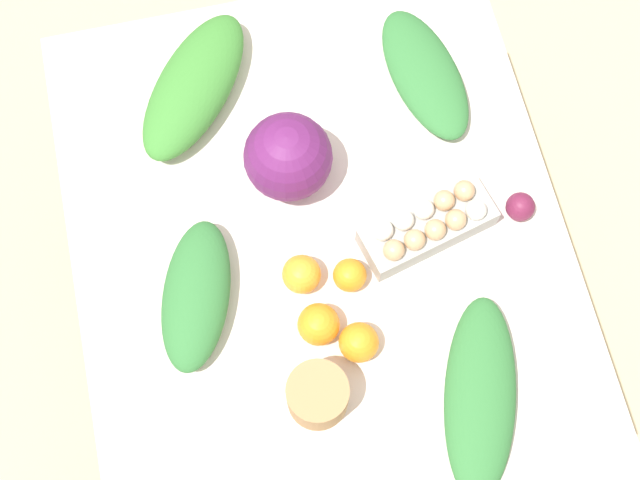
{
  "coord_description": "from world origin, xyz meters",
  "views": [
    {
      "loc": [
        0.59,
        -0.13,
        2.46
      ],
      "look_at": [
        0.0,
        0.0,
        0.76
      ],
      "focal_mm": 50.0,
      "sensor_mm": 36.0,
      "label": 1
    }
  ],
  "objects_px": {
    "orange_0": "(319,324)",
    "orange_2": "(359,342)",
    "greens_bunch_kale": "(194,86)",
    "greens_bunch_beet_tops": "(480,396)",
    "egg_carton": "(428,225)",
    "beet_root": "(520,207)",
    "paper_bag": "(318,395)",
    "cabbage_purple": "(288,157)",
    "orange_1": "(302,274)",
    "greens_bunch_chard": "(425,74)",
    "greens_bunch_dandelion": "(196,295)",
    "orange_3": "(350,275)"
  },
  "relations": [
    {
      "from": "paper_bag",
      "to": "greens_bunch_dandelion",
      "type": "distance_m",
      "value": 0.31
    },
    {
      "from": "greens_bunch_kale",
      "to": "greens_bunch_chard",
      "type": "relative_size",
      "value": 1.12
    },
    {
      "from": "greens_bunch_chard",
      "to": "orange_1",
      "type": "height_order",
      "value": "orange_1"
    },
    {
      "from": "greens_bunch_beet_tops",
      "to": "greens_bunch_chard",
      "type": "relative_size",
      "value": 1.16
    },
    {
      "from": "greens_bunch_kale",
      "to": "greens_bunch_beet_tops",
      "type": "distance_m",
      "value": 0.87
    },
    {
      "from": "greens_bunch_dandelion",
      "to": "greens_bunch_beet_tops",
      "type": "xyz_separation_m",
      "value": [
        0.31,
        0.49,
        -0.0
      ]
    },
    {
      "from": "greens_bunch_beet_tops",
      "to": "orange_0",
      "type": "height_order",
      "value": "orange_0"
    },
    {
      "from": "greens_bunch_beet_tops",
      "to": "orange_1",
      "type": "distance_m",
      "value": 0.42
    },
    {
      "from": "greens_bunch_beet_tops",
      "to": "orange_2",
      "type": "xyz_separation_m",
      "value": [
        -0.15,
        -0.2,
        0.0
      ]
    },
    {
      "from": "greens_bunch_chard",
      "to": "orange_2",
      "type": "distance_m",
      "value": 0.61
    },
    {
      "from": "cabbage_purple",
      "to": "orange_2",
      "type": "height_order",
      "value": "cabbage_purple"
    },
    {
      "from": "egg_carton",
      "to": "beet_root",
      "type": "distance_m",
      "value": 0.2
    },
    {
      "from": "beet_root",
      "to": "greens_bunch_chard",
      "type": "bearing_deg",
      "value": -161.85
    },
    {
      "from": "beet_root",
      "to": "orange_1",
      "type": "relative_size",
      "value": 0.77
    },
    {
      "from": "cabbage_purple",
      "to": "greens_bunch_dandelion",
      "type": "bearing_deg",
      "value": -45.69
    },
    {
      "from": "orange_1",
      "to": "greens_bunch_dandelion",
      "type": "bearing_deg",
      "value": -90.73
    },
    {
      "from": "beet_root",
      "to": "orange_0",
      "type": "distance_m",
      "value": 0.48
    },
    {
      "from": "cabbage_purple",
      "to": "greens_bunch_beet_tops",
      "type": "height_order",
      "value": "cabbage_purple"
    },
    {
      "from": "beet_root",
      "to": "paper_bag",
      "type": "bearing_deg",
      "value": -59.36
    },
    {
      "from": "greens_bunch_kale",
      "to": "greens_bunch_beet_tops",
      "type": "height_order",
      "value": "greens_bunch_kale"
    },
    {
      "from": "paper_bag",
      "to": "greens_bunch_kale",
      "type": "bearing_deg",
      "value": -170.89
    },
    {
      "from": "orange_0",
      "to": "orange_2",
      "type": "xyz_separation_m",
      "value": [
        0.05,
        0.07,
        -0.0
      ]
    },
    {
      "from": "beet_root",
      "to": "orange_3",
      "type": "bearing_deg",
      "value": -79.8
    },
    {
      "from": "egg_carton",
      "to": "beet_root",
      "type": "xyz_separation_m",
      "value": [
        -0.0,
        0.2,
        -0.01
      ]
    },
    {
      "from": "egg_carton",
      "to": "paper_bag",
      "type": "height_order",
      "value": "paper_bag"
    },
    {
      "from": "greens_bunch_beet_tops",
      "to": "beet_root",
      "type": "height_order",
      "value": "greens_bunch_beet_tops"
    },
    {
      "from": "cabbage_purple",
      "to": "greens_bunch_chard",
      "type": "relative_size",
      "value": 0.54
    },
    {
      "from": "cabbage_purple",
      "to": "greens_bunch_beet_tops",
      "type": "bearing_deg",
      "value": 25.25
    },
    {
      "from": "greens_bunch_chard",
      "to": "egg_carton",
      "type": "bearing_deg",
      "value": -14.09
    },
    {
      "from": "paper_bag",
      "to": "beet_root",
      "type": "distance_m",
      "value": 0.57
    },
    {
      "from": "orange_3",
      "to": "orange_1",
      "type": "bearing_deg",
      "value": -102.83
    },
    {
      "from": "greens_bunch_beet_tops",
      "to": "cabbage_purple",
      "type": "bearing_deg",
      "value": -154.75
    },
    {
      "from": "beet_root",
      "to": "orange_0",
      "type": "relative_size",
      "value": 0.72
    },
    {
      "from": "greens_bunch_chard",
      "to": "orange_3",
      "type": "height_order",
      "value": "orange_3"
    },
    {
      "from": "beet_root",
      "to": "orange_0",
      "type": "bearing_deg",
      "value": -71.4
    },
    {
      "from": "egg_carton",
      "to": "orange_0",
      "type": "xyz_separation_m",
      "value": [
        0.15,
        -0.26,
        -0.0
      ]
    },
    {
      "from": "orange_0",
      "to": "orange_3",
      "type": "xyz_separation_m",
      "value": [
        -0.09,
        0.08,
        -0.01
      ]
    },
    {
      "from": "cabbage_purple",
      "to": "greens_bunch_chard",
      "type": "bearing_deg",
      "value": 115.04
    },
    {
      "from": "greens_bunch_beet_tops",
      "to": "orange_3",
      "type": "xyz_separation_m",
      "value": [
        -0.29,
        -0.19,
        -0.0
      ]
    },
    {
      "from": "cabbage_purple",
      "to": "paper_bag",
      "type": "xyz_separation_m",
      "value": [
        0.48,
        -0.05,
        -0.04
      ]
    },
    {
      "from": "greens_bunch_beet_tops",
      "to": "beet_root",
      "type": "distance_m",
      "value": 0.4
    },
    {
      "from": "orange_0",
      "to": "orange_3",
      "type": "bearing_deg",
      "value": 136.27
    },
    {
      "from": "beet_root",
      "to": "orange_1",
      "type": "height_order",
      "value": "orange_1"
    },
    {
      "from": "orange_0",
      "to": "cabbage_purple",
      "type": "bearing_deg",
      "value": 177.8
    },
    {
      "from": "orange_0",
      "to": "paper_bag",
      "type": "bearing_deg",
      "value": -13.38
    },
    {
      "from": "greens_bunch_dandelion",
      "to": "greens_bunch_chard",
      "type": "relative_size",
      "value": 0.93
    },
    {
      "from": "egg_carton",
      "to": "greens_bunch_beet_tops",
      "type": "bearing_deg",
      "value": -103.05
    },
    {
      "from": "cabbage_purple",
      "to": "paper_bag",
      "type": "height_order",
      "value": "cabbage_purple"
    },
    {
      "from": "beet_root",
      "to": "orange_2",
      "type": "xyz_separation_m",
      "value": [
        0.21,
        -0.39,
        0.01
      ]
    },
    {
      "from": "orange_0",
      "to": "orange_2",
      "type": "relative_size",
      "value": 1.06
    }
  ]
}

